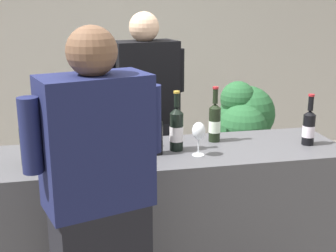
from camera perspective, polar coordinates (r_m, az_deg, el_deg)
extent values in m
cube|color=beige|center=(5.02, -6.21, 11.76)|extent=(8.00, 0.10, 2.80)
cube|color=#4C4C51|center=(2.76, -0.09, -12.15)|extent=(2.08, 0.59, 0.91)
cylinder|color=black|center=(2.80, 17.50, -0.45)|extent=(0.07, 0.07, 0.18)
cone|color=black|center=(2.77, 17.68, 1.64)|extent=(0.07, 0.07, 0.03)
cylinder|color=black|center=(2.76, 17.77, 2.77)|extent=(0.03, 0.03, 0.09)
cylinder|color=maroon|center=(2.75, 17.86, 3.76)|extent=(0.04, 0.04, 0.01)
cylinder|color=silver|center=(2.80, 17.48, -0.63)|extent=(0.07, 0.07, 0.07)
cylinder|color=black|center=(2.57, 1.08, -0.74)|extent=(0.08, 0.08, 0.22)
cone|color=black|center=(2.53, 1.10, 2.04)|extent=(0.08, 0.08, 0.04)
cylinder|color=black|center=(2.52, 1.11, 3.32)|extent=(0.03, 0.03, 0.08)
cylinder|color=#B79333|center=(2.51, 1.11, 4.35)|extent=(0.03, 0.03, 0.01)
cylinder|color=silver|center=(2.57, 1.08, -0.97)|extent=(0.08, 0.08, 0.09)
cylinder|color=black|center=(2.74, 5.96, 0.16)|extent=(0.07, 0.07, 0.21)
cone|color=black|center=(2.71, 6.03, 2.58)|extent=(0.07, 0.07, 0.03)
cylinder|color=black|center=(2.70, 6.07, 3.81)|extent=(0.03, 0.03, 0.09)
cylinder|color=maroon|center=(2.69, 6.10, 4.87)|extent=(0.04, 0.04, 0.01)
cylinder|color=silver|center=(2.75, 5.96, -0.05)|extent=(0.07, 0.07, 0.07)
cylinder|color=black|center=(2.56, -12.58, -1.32)|extent=(0.08, 0.08, 0.21)
cone|color=black|center=(2.53, -12.74, 1.19)|extent=(0.08, 0.08, 0.03)
cylinder|color=black|center=(2.52, -12.81, 2.36)|extent=(0.03, 0.03, 0.08)
cylinder|color=maroon|center=(2.51, -12.87, 3.37)|extent=(0.04, 0.04, 0.01)
cylinder|color=white|center=(2.56, -12.57, -1.54)|extent=(0.08, 0.08, 0.07)
cylinder|color=black|center=(2.35, -9.49, -2.78)|extent=(0.08, 0.08, 0.20)
cone|color=black|center=(2.32, -9.62, -0.01)|extent=(0.08, 0.08, 0.04)
cylinder|color=black|center=(2.30, -9.69, 1.27)|extent=(0.03, 0.03, 0.07)
cylinder|color=#333338|center=(2.29, -9.73, 2.28)|extent=(0.03, 0.03, 0.01)
cylinder|color=#E2EEC7|center=(2.35, -9.48, -3.01)|extent=(0.08, 0.08, 0.07)
cylinder|color=black|center=(2.51, -1.52, -1.55)|extent=(0.08, 0.08, 0.19)
cone|color=black|center=(2.48, -1.54, 0.87)|extent=(0.08, 0.08, 0.03)
cylinder|color=black|center=(2.46, -1.55, 2.23)|extent=(0.03, 0.03, 0.09)
cylinder|color=#333338|center=(2.45, -1.56, 3.36)|extent=(0.04, 0.04, 0.01)
cylinder|color=black|center=(2.40, -12.65, -2.51)|extent=(0.08, 0.08, 0.20)
cone|color=black|center=(2.37, -12.82, 0.10)|extent=(0.08, 0.08, 0.03)
cylinder|color=black|center=(2.36, -12.90, 1.51)|extent=(0.03, 0.03, 0.10)
cylinder|color=#333338|center=(2.34, -12.99, 2.79)|extent=(0.04, 0.04, 0.01)
cylinder|color=silver|center=(2.41, -12.64, -2.73)|extent=(0.08, 0.08, 0.06)
cylinder|color=black|center=(2.54, -7.15, -1.42)|extent=(0.07, 0.07, 0.19)
cone|color=black|center=(2.51, -7.23, 0.96)|extent=(0.07, 0.07, 0.03)
cylinder|color=black|center=(2.50, -7.27, 2.11)|extent=(0.03, 0.03, 0.07)
cylinder|color=#333338|center=(2.49, -7.31, 3.04)|extent=(0.03, 0.03, 0.01)
cylinder|color=silver|center=(2.54, -7.14, -1.62)|extent=(0.08, 0.08, 0.07)
cylinder|color=black|center=(2.61, -5.53, -0.64)|extent=(0.08, 0.08, 0.21)
cone|color=black|center=(2.58, -5.60, 1.89)|extent=(0.08, 0.08, 0.03)
cylinder|color=black|center=(2.57, -5.63, 2.95)|extent=(0.03, 0.03, 0.07)
cylinder|color=black|center=(2.56, -5.66, 3.87)|extent=(0.03, 0.03, 0.01)
cylinder|color=white|center=(2.61, -5.53, -0.86)|extent=(0.09, 0.09, 0.07)
cylinder|color=black|center=(2.45, -17.44, -2.49)|extent=(0.08, 0.08, 0.20)
cone|color=black|center=(2.42, -17.66, 0.08)|extent=(0.08, 0.08, 0.03)
cylinder|color=black|center=(2.41, -17.78, 1.37)|extent=(0.03, 0.03, 0.09)
cylinder|color=black|center=(2.40, -17.87, 2.50)|extent=(0.03, 0.03, 0.01)
cylinder|color=silver|center=(2.52, 3.88, -3.70)|extent=(0.07, 0.07, 0.00)
cylinder|color=silver|center=(2.50, 3.91, -2.62)|extent=(0.01, 0.01, 0.10)
ellipsoid|color=silver|center=(2.47, 3.94, -0.61)|extent=(0.08, 0.08, 0.10)
ellipsoid|color=maroon|center=(2.48, 3.94, -0.98)|extent=(0.06, 0.06, 0.03)
cube|color=black|center=(3.35, -2.79, -6.94)|extent=(0.44, 0.32, 0.91)
cube|color=black|center=(3.14, -2.97, 5.60)|extent=(0.48, 0.33, 0.57)
sphere|color=#D8AD8C|center=(3.09, -3.07, 12.51)|extent=(0.21, 0.21, 0.21)
cylinder|color=black|center=(3.23, 1.38, 7.13)|extent=(0.08, 0.08, 0.31)
cylinder|color=black|center=(3.05, -7.62, 6.48)|extent=(0.08, 0.08, 0.31)
cube|color=#191E47|center=(1.85, -9.18, -2.09)|extent=(0.49, 0.36, 0.56)
sphere|color=brown|center=(1.77, -9.71, 9.38)|extent=(0.20, 0.20, 0.20)
cylinder|color=#191E47|center=(1.77, -17.15, -1.19)|extent=(0.08, 0.08, 0.30)
cylinder|color=#191E47|center=(1.93, -2.05, 0.92)|extent=(0.08, 0.08, 0.30)
cylinder|color=brown|center=(4.02, 9.80, -8.38)|extent=(0.36, 0.36, 0.23)
sphere|color=#23562D|center=(3.80, 8.92, 3.45)|extent=(0.30, 0.30, 0.30)
sphere|color=#23562D|center=(3.90, 10.52, -1.21)|extent=(0.31, 0.31, 0.31)
sphere|color=#23562D|center=(3.71, 9.46, -0.41)|extent=(0.41, 0.41, 0.41)
sphere|color=#23562D|center=(3.84, 9.16, 0.52)|extent=(0.39, 0.39, 0.39)
sphere|color=#23562D|center=(3.91, 8.34, -0.72)|extent=(0.40, 0.40, 0.40)
sphere|color=#23562D|center=(3.96, 10.06, -1.56)|extent=(0.44, 0.44, 0.44)
sphere|color=#23562D|center=(3.90, 10.07, 1.59)|extent=(0.48, 0.48, 0.48)
cylinder|color=#4C3823|center=(3.87, 10.09, -2.77)|extent=(0.05, 0.05, 0.60)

